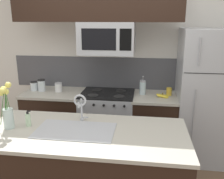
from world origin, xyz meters
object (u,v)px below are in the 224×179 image
at_px(stove_range, 108,123).
at_px(sink_faucet, 80,104).
at_px(dish_soap_bottle, 28,120).
at_px(french_press, 143,87).
at_px(coffee_tin, 169,92).
at_px(storage_jar_tall, 34,86).
at_px(banana_bunch, 163,96).
at_px(storage_jar_medium, 42,85).
at_px(microwave, 107,38).
at_px(storage_jar_short, 59,87).
at_px(refrigerator, 209,97).
at_px(flower_vase, 7,111).

bearing_deg(stove_range, sink_faucet, -96.64).
distance_m(stove_range, dish_soap_bottle, 1.45).
distance_m(french_press, coffee_tin, 0.37).
height_order(stove_range, storage_jar_tall, storage_jar_tall).
relative_size(banana_bunch, dish_soap_bottle, 1.15).
distance_m(storage_jar_medium, sink_faucet, 1.37).
xyz_separation_m(storage_jar_tall, storage_jar_medium, (0.12, -0.01, 0.02)).
distance_m(microwave, coffee_tin, 1.14).
distance_m(storage_jar_short, banana_bunch, 1.52).
relative_size(refrigerator, dish_soap_bottle, 11.12).
bearing_deg(coffee_tin, dish_soap_bottle, -139.86).
xyz_separation_m(banana_bunch, french_press, (-0.28, 0.12, 0.08)).
xyz_separation_m(storage_jar_short, sink_faucet, (0.62, -1.06, 0.13)).
height_order(storage_jar_short, sink_faucet, sink_faucet).
distance_m(french_press, sink_faucet, 1.26).
xyz_separation_m(storage_jar_tall, storage_jar_short, (0.38, -0.01, -0.00)).
height_order(storage_jar_medium, flower_vase, flower_vase).
xyz_separation_m(stove_range, sink_faucet, (-0.12, -1.03, 0.65)).
relative_size(microwave, french_press, 2.79).
bearing_deg(storage_jar_medium, flower_vase, -80.86).
xyz_separation_m(storage_jar_short, dish_soap_bottle, (0.12, -1.23, 0.00)).
relative_size(stove_range, refrigerator, 0.51).
bearing_deg(dish_soap_bottle, storage_jar_medium, 107.21).
xyz_separation_m(storage_jar_tall, sink_faucet, (1.00, -1.06, 0.13)).
bearing_deg(microwave, storage_jar_short, 176.41).
distance_m(refrigerator, coffee_tin, 0.55).
relative_size(storage_jar_tall, flower_vase, 0.30).
bearing_deg(french_press, storage_jar_medium, -178.50).
relative_size(sink_faucet, dish_soap_bottle, 1.85).
relative_size(microwave, storage_jar_short, 5.66).
height_order(storage_jar_short, flower_vase, flower_vase).
bearing_deg(sink_faucet, flower_vase, -160.00).
relative_size(refrigerator, banana_bunch, 9.64).
xyz_separation_m(microwave, banana_bunch, (0.78, -0.04, -0.77)).
bearing_deg(storage_jar_tall, banana_bunch, -2.78).
distance_m(microwave, sink_faucet, 1.18).
xyz_separation_m(stove_range, refrigerator, (1.41, 0.02, 0.46)).
xyz_separation_m(coffee_tin, flower_vase, (-1.66, -1.33, 0.12)).
height_order(storage_jar_medium, sink_faucet, sink_faucet).
height_order(microwave, storage_jar_short, microwave).
bearing_deg(stove_range, storage_jar_medium, 178.79).
distance_m(microwave, flower_vase, 1.60).
distance_m(banana_bunch, french_press, 0.31).
bearing_deg(banana_bunch, flower_vase, -142.17).
relative_size(refrigerator, storage_jar_tall, 13.29).
distance_m(banana_bunch, flower_vase, 1.99).
bearing_deg(microwave, flower_vase, -122.17).
bearing_deg(stove_range, flower_vase, -121.74).
xyz_separation_m(microwave, storage_jar_tall, (-1.12, 0.05, -0.72)).
bearing_deg(french_press, banana_bunch, -23.45).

